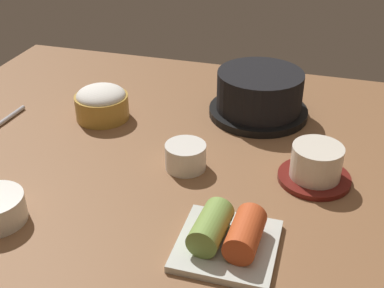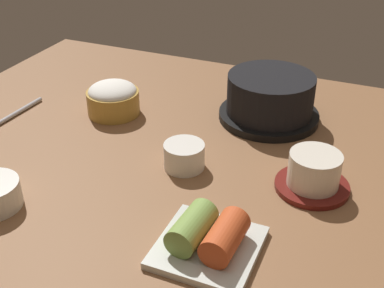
{
  "view_description": "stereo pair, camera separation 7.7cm",
  "coord_description": "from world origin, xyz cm",
  "px_view_note": "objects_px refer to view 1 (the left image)",
  "views": [
    {
      "loc": [
        20.57,
        -65.55,
        44.64
      ],
      "look_at": [
        2.0,
        -2.0,
        5.0
      ],
      "focal_mm": 46.96,
      "sensor_mm": 36.0,
      "label": 1
    },
    {
      "loc": [
        27.83,
        -62.96,
        44.64
      ],
      "look_at": [
        2.0,
        -2.0,
        5.0
      ],
      "focal_mm": 46.96,
      "sensor_mm": 36.0,
      "label": 2
    }
  ],
  "objects_px": {
    "stone_pot": "(259,94)",
    "rice_bowl": "(102,102)",
    "kimchi_plate": "(228,236)",
    "tea_cup_with_saucer": "(316,165)",
    "banchan_cup_center": "(186,156)"
  },
  "relations": [
    {
      "from": "stone_pot",
      "to": "rice_bowl",
      "type": "xyz_separation_m",
      "value": [
        -0.27,
        -0.09,
        -0.01
      ]
    },
    {
      "from": "rice_bowl",
      "to": "kimchi_plate",
      "type": "xyz_separation_m",
      "value": [
        0.29,
        -0.27,
        -0.01
      ]
    },
    {
      "from": "tea_cup_with_saucer",
      "to": "banchan_cup_center",
      "type": "height_order",
      "value": "tea_cup_with_saucer"
    },
    {
      "from": "tea_cup_with_saucer",
      "to": "banchan_cup_center",
      "type": "xyz_separation_m",
      "value": [
        -0.19,
        -0.02,
        -0.01
      ]
    },
    {
      "from": "tea_cup_with_saucer",
      "to": "stone_pot",
      "type": "bearing_deg",
      "value": 122.09
    },
    {
      "from": "stone_pot",
      "to": "tea_cup_with_saucer",
      "type": "distance_m",
      "value": 0.22
    },
    {
      "from": "stone_pot",
      "to": "kimchi_plate",
      "type": "xyz_separation_m",
      "value": [
        0.02,
        -0.36,
        -0.02
      ]
    },
    {
      "from": "banchan_cup_center",
      "to": "stone_pot",
      "type": "bearing_deg",
      "value": 69.51
    },
    {
      "from": "stone_pot",
      "to": "kimchi_plate",
      "type": "distance_m",
      "value": 0.36
    },
    {
      "from": "stone_pot",
      "to": "tea_cup_with_saucer",
      "type": "relative_size",
      "value": 1.68
    },
    {
      "from": "stone_pot",
      "to": "tea_cup_with_saucer",
      "type": "xyz_separation_m",
      "value": [
        0.12,
        -0.18,
        -0.02
      ]
    },
    {
      "from": "stone_pot",
      "to": "kimchi_plate",
      "type": "bearing_deg",
      "value": -86.08
    },
    {
      "from": "tea_cup_with_saucer",
      "to": "banchan_cup_center",
      "type": "relative_size",
      "value": 1.71
    },
    {
      "from": "stone_pot",
      "to": "tea_cup_with_saucer",
      "type": "bearing_deg",
      "value": -57.91
    },
    {
      "from": "kimchi_plate",
      "to": "rice_bowl",
      "type": "bearing_deg",
      "value": 137.02
    }
  ]
}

